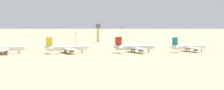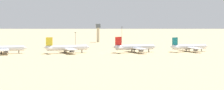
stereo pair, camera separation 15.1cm
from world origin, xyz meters
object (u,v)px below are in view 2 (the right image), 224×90
parked_jet_red_3 (134,47)px  parked_jet_red_1 (3,48)px  parked_jet_teal_4 (189,47)px  light_pole_west (122,34)px  parked_jet_yellow_2 (66,48)px  light_pole_mid (75,39)px  control_tower (98,31)px

parked_jet_red_3 → parked_jet_red_1: bearing=165.8°
parked_jet_red_1 → parked_jet_teal_4: 154.53m
parked_jet_red_3 → parked_jet_teal_4: 47.35m
parked_jet_teal_4 → light_pole_west: (-37.20, 122.33, 6.29)m
parked_jet_yellow_2 → parked_jet_red_3: size_ratio=0.99×
parked_jet_red_1 → parked_jet_red_3: (107.18, -3.79, 0.13)m
parked_jet_red_1 → light_pole_mid: bearing=39.5°
parked_jet_yellow_2 → parked_jet_teal_4: (103.46, -0.65, -0.26)m
parked_jet_yellow_2 → light_pole_mid: (11.29, 66.64, 4.08)m
parked_jet_red_1 → light_pole_west: (117.31, 119.68, 6.13)m
light_pole_west → parked_jet_teal_4: bearing=-73.1°
parked_jet_teal_4 → light_pole_west: 128.02m
parked_jet_yellow_2 → light_pole_west: light_pole_west is taller
parked_jet_red_3 → light_pole_west: (10.13, 123.47, 6.01)m
parked_jet_yellow_2 → parked_jet_red_3: bearing=-13.4°
light_pole_west → light_pole_mid: size_ratio=1.26×
light_pole_mid → parked_jet_yellow_2: bearing=-99.6°
parked_jet_red_1 → light_pole_west: 167.70m
parked_jet_yellow_2 → parked_jet_teal_4: size_ratio=1.06×
parked_jet_red_1 → parked_jet_yellow_2: bearing=-8.8°
parked_jet_teal_4 → parked_jet_red_1: bearing=166.9°
parked_jet_teal_4 → light_pole_mid: (-92.17, 67.29, 4.33)m
parked_jet_red_3 → parked_jet_teal_4: (47.33, 1.14, -0.29)m
control_tower → light_pole_west: (24.32, -21.64, -2.41)m
parked_jet_red_3 → parked_jet_teal_4: parked_jet_red_3 is taller
control_tower → light_pole_west: 32.64m
parked_jet_red_3 → control_tower: (-14.19, 145.11, 8.42)m
parked_jet_teal_4 → light_pole_mid: size_ratio=2.59×
parked_jet_red_1 → control_tower: bearing=50.1°
parked_jet_red_3 → light_pole_west: bearing=73.1°
light_pole_west → light_pole_mid: 77.81m
light_pole_west → light_pole_mid: (-54.97, -55.04, -1.96)m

